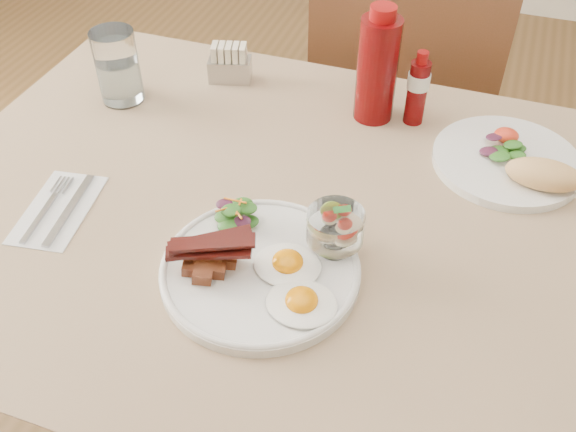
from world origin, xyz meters
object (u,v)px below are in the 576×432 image
Objects in this scene: second_plate at (515,163)px; hot_sauce_bottle at (417,89)px; chair_far at (402,113)px; table at (328,259)px; sugar_caddy at (230,65)px; ketchup_bottle at (377,68)px; fruit_cup at (335,227)px; water_glass at (118,71)px; main_plate at (260,271)px.

hot_sauce_bottle reaches higher than second_plate.
chair_far reaches higher than second_plate.
hot_sauce_bottle is at bearing 77.47° from table.
second_plate is 0.57m from sugar_caddy.
ketchup_bottle is at bearing -91.04° from chair_far.
table is 1.43× the size of chair_far.
chair_far is 11.41× the size of fruit_cup.
sugar_caddy is 0.67× the size of water_glass.
table is 14.51× the size of sugar_caddy.
fruit_cup is 0.37m from ketchup_bottle.
sugar_caddy is at bearing -131.75° from chair_far.
hot_sauce_bottle is 1.02× the size of water_glass.
main_plate is 0.46m from hot_sauce_bottle.
hot_sauce_bottle is (0.07, 0.01, -0.03)m from ketchup_bottle.
water_glass is (-0.50, 0.27, -0.00)m from fruit_cup.
chair_far is 10.15× the size of sugar_caddy.
second_plate is at bearing 48.41° from main_plate.
water_glass is (-0.46, -0.10, -0.04)m from ketchup_bottle.
sugar_caddy is at bearing 38.11° from water_glass.
ketchup_bottle reaches higher than second_plate.
sugar_caddy reaches higher than main_plate.
second_plate reaches higher than table.
ketchup_bottle reaches higher than chair_far.
ketchup_bottle is (-0.01, -0.37, 0.33)m from chair_far.
main_plate is (-0.06, -0.14, 0.10)m from table.
second_plate is (0.23, 0.29, -0.04)m from fruit_cup.
sugar_caddy is (-0.30, 0.03, -0.07)m from ketchup_bottle.
hot_sauce_bottle is (0.04, 0.38, 0.01)m from fruit_cup.
water_glass is (-0.17, -0.13, 0.03)m from sugar_caddy.
fruit_cup is at bearing -84.91° from ketchup_bottle.
fruit_cup is 0.52m from sugar_caddy.
fruit_cup reaches higher than sugar_caddy.
fruit_cup is at bearing -87.97° from chair_far.
main_plate is at bearing -142.88° from fruit_cup.
chair_far is 0.52m from sugar_caddy.
ketchup_bottle is at bearing 12.25° from water_glass.
second_plate reaches higher than main_plate.
table is 0.17m from fruit_cup.
chair_far is 0.79m from fruit_cup.
water_glass is (-0.41, 0.33, 0.05)m from main_plate.
sugar_caddy is at bearing 168.81° from second_plate.
table is 4.75× the size of main_plate.
second_plate is (0.25, 0.21, 0.11)m from table.
sugar_caddy is at bearing 133.16° from table.
ketchup_bottle is 0.08m from hot_sauce_bottle.
hot_sauce_bottle is at bearing 5.93° from ketchup_bottle.
water_glass is (-0.47, -0.47, 0.29)m from chair_far.
fruit_cup is at bearing -28.40° from water_glass.
fruit_cup reaches higher than main_plate.
main_plate reaches higher than table.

